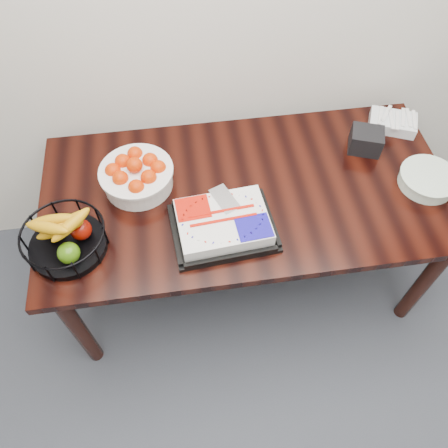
{
  "coord_description": "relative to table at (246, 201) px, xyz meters",
  "views": [
    {
      "loc": [
        -0.28,
        0.8,
        2.23
      ],
      "look_at": [
        -0.13,
        1.77,
        0.83
      ],
      "focal_mm": 35.0,
      "sensor_mm": 36.0,
      "label": 1
    }
  ],
  "objects": [
    {
      "name": "plate_stack",
      "position": [
        0.79,
        -0.09,
        0.12
      ],
      "size": [
        0.25,
        0.25,
        0.06
      ],
      "color": "white",
      "rests_on": "table"
    },
    {
      "name": "tangerine_bowl",
      "position": [
        -0.47,
        0.09,
        0.17
      ],
      "size": [
        0.32,
        0.32,
        0.2
      ],
      "color": "white",
      "rests_on": "table"
    },
    {
      "name": "cake_tray",
      "position": [
        -0.13,
        -0.2,
        0.13
      ],
      "size": [
        0.44,
        0.35,
        0.09
      ],
      "color": "black",
      "rests_on": "table"
    },
    {
      "name": "napkin_box",
      "position": [
        0.59,
        0.17,
        0.14
      ],
      "size": [
        0.18,
        0.17,
        0.1
      ],
      "primitive_type": "cube",
      "rotation": [
        0.0,
        0.0,
        -0.35
      ],
      "color": "black",
      "rests_on": "table"
    },
    {
      "name": "table",
      "position": [
        0.0,
        0.0,
        0.0
      ],
      "size": [
        1.8,
        0.9,
        0.75
      ],
      "color": "black",
      "rests_on": "ground"
    },
    {
      "name": "fork_bag",
      "position": [
        0.77,
        0.29,
        0.12
      ],
      "size": [
        0.26,
        0.22,
        0.06
      ],
      "color": "silver",
      "rests_on": "table"
    },
    {
      "name": "fruit_basket",
      "position": [
        -0.75,
        -0.2,
        0.16
      ],
      "size": [
        0.33,
        0.33,
        0.17
      ],
      "color": "black",
      "rests_on": "table"
    }
  ]
}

